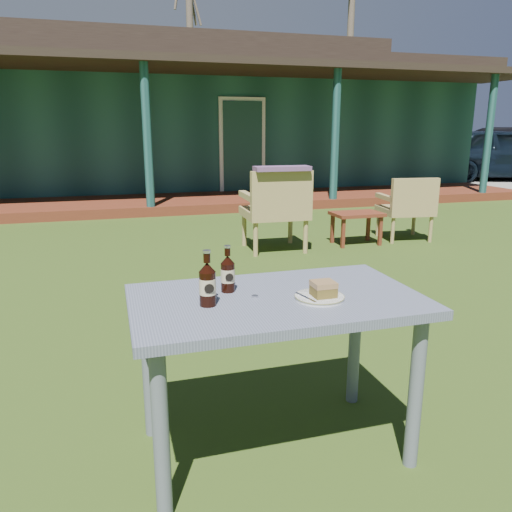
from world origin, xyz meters
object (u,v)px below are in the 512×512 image
object	(u,v)px
car_near	(501,154)
plate	(319,297)
cafe_table	(276,319)
cake_slice	(323,289)
cola_bottle_far	(207,284)
armchair_right	(408,205)
side_table	(357,217)
armchair_left	(277,206)
cola_bottle_near	(228,273)

from	to	relation	value
car_near	plate	xyz separation A→B (m)	(-9.59, -9.70, 0.01)
cafe_table	cake_slice	size ratio (longest dim) A/B	13.04
car_near	cola_bottle_far	size ratio (longest dim) A/B	18.85
armchair_right	side_table	distance (m)	0.73
cafe_table	armchair_left	bearing A→B (deg)	71.28
cola_bottle_far	armchair_right	world-z (taller)	cola_bottle_far
cake_slice	armchair_right	size ratio (longest dim) A/B	0.11
armchair_right	cola_bottle_far	bearing A→B (deg)	-131.99
armchair_left	armchair_right	world-z (taller)	armchair_left
car_near	armchair_left	xyz separation A→B (m)	(-8.55, -6.08, -0.19)
cafe_table	armchair_right	bearing A→B (deg)	50.47
armchair_right	cake_slice	bearing A→B (deg)	-127.22
cake_slice	armchair_left	size ratio (longest dim) A/B	0.10
cake_slice	side_table	world-z (taller)	cake_slice
cola_bottle_near	cola_bottle_far	bearing A→B (deg)	-128.31
armchair_left	side_table	xyz separation A→B (m)	(1.07, 0.07, -0.19)
cola_bottle_near	armchair_right	xyz separation A→B (m)	(3.17, 3.50, -0.35)
side_table	cafe_table	bearing A→B (deg)	-122.16
cafe_table	plate	distance (m)	0.21
car_near	plate	distance (m)	13.64
cola_bottle_far	armchair_left	xyz separation A→B (m)	(1.49, 3.56, -0.28)
side_table	cola_bottle_far	bearing A→B (deg)	-125.19
armchair_left	armchair_right	size ratio (longest dim) A/B	1.17
cafe_table	armchair_right	size ratio (longest dim) A/B	1.48
cola_bottle_near	armchair_left	size ratio (longest dim) A/B	0.21
cake_slice	cola_bottle_far	world-z (taller)	cola_bottle_far
armchair_right	side_table	bearing A→B (deg)	-178.30
cola_bottle_near	side_table	bearing A→B (deg)	54.94
armchair_left	side_table	world-z (taller)	armchair_left
plate	cola_bottle_near	xyz separation A→B (m)	(-0.34, 0.20, 0.07)
cola_bottle_near	armchair_right	bearing A→B (deg)	47.87
cake_slice	cola_bottle_far	distance (m)	0.47
cake_slice	armchair_left	bearing A→B (deg)	74.19
armchair_left	cafe_table	bearing A→B (deg)	-108.72
cake_slice	cafe_table	bearing A→B (deg)	153.19
car_near	cafe_table	xyz separation A→B (m)	(-9.75, -9.62, -0.10)
side_table	cake_slice	bearing A→B (deg)	-119.56
plate	side_table	size ratio (longest dim) A/B	0.34
plate	cola_bottle_near	bearing A→B (deg)	149.19
plate	cake_slice	world-z (taller)	cake_slice
car_near	cake_slice	distance (m)	13.63
cake_slice	armchair_right	bearing A→B (deg)	52.78
car_near	cola_bottle_far	bearing A→B (deg)	154.35
car_near	cake_slice	size ratio (longest dim) A/B	45.94
car_near	cola_bottle_near	size ratio (longest dim) A/B	20.89
car_near	cola_bottle_far	world-z (taller)	car_near
cafe_table	armchair_left	distance (m)	3.73
cake_slice	cola_bottle_near	world-z (taller)	cola_bottle_near
cola_bottle_near	car_near	bearing A→B (deg)	43.74
plate	cake_slice	size ratio (longest dim) A/B	2.22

